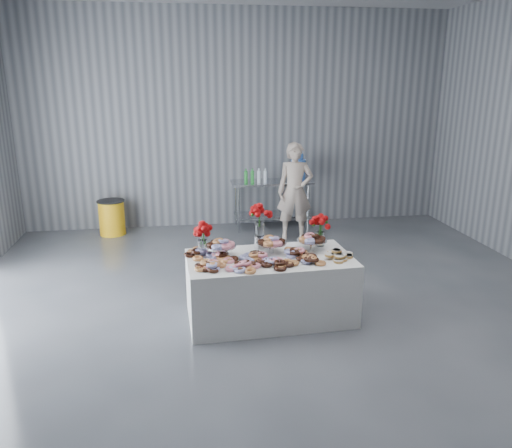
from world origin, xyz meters
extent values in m
plane|color=#3C3F44|center=(0.00, 0.00, 0.00)|extent=(9.00, 9.00, 0.00)
cube|color=slate|center=(0.00, 4.50, 2.00)|extent=(8.00, 0.04, 4.00)
cube|color=silver|center=(-0.13, 0.40, 0.38)|extent=(1.94, 1.07, 0.75)
cube|color=silver|center=(0.58, 4.10, 0.88)|extent=(1.50, 0.60, 0.04)
cube|color=silver|center=(0.58, 4.10, 0.25)|extent=(1.40, 0.55, 0.03)
cylinder|color=silver|center=(-0.07, 3.85, 0.43)|extent=(0.04, 0.04, 0.86)
cylinder|color=silver|center=(1.23, 3.85, 0.43)|extent=(0.04, 0.04, 0.86)
cylinder|color=silver|center=(-0.07, 4.35, 0.43)|extent=(0.04, 0.04, 0.86)
cylinder|color=silver|center=(1.23, 4.35, 0.43)|extent=(0.04, 0.04, 0.86)
cylinder|color=silver|center=(-0.68, 0.53, 0.81)|extent=(0.06, 0.06, 0.12)
cylinder|color=silver|center=(-0.68, 0.53, 0.88)|extent=(0.36, 0.36, 0.01)
cylinder|color=silver|center=(-0.08, 0.55, 0.81)|extent=(0.06, 0.06, 0.12)
cylinder|color=silver|center=(-0.08, 0.55, 0.88)|extent=(0.36, 0.36, 0.01)
cylinder|color=silver|center=(0.42, 0.57, 0.81)|extent=(0.06, 0.06, 0.12)
cylinder|color=silver|center=(0.42, 0.57, 0.88)|extent=(0.36, 0.36, 0.01)
cylinder|color=white|center=(-0.89, 0.62, 0.84)|extent=(0.11, 0.11, 0.18)
cylinder|color=#1E5919|center=(-0.89, 0.62, 0.97)|extent=(0.04, 0.04, 0.18)
cylinder|color=white|center=(0.56, 0.73, 0.84)|extent=(0.11, 0.11, 0.18)
cylinder|color=#1E5919|center=(0.56, 0.73, 0.97)|extent=(0.04, 0.04, 0.18)
cylinder|color=silver|center=(-0.19, 0.75, 0.82)|extent=(0.14, 0.14, 0.15)
cylinder|color=white|center=(-0.19, 0.75, 0.99)|extent=(0.11, 0.11, 0.18)
cylinder|color=#1E5919|center=(-0.19, 0.75, 1.12)|extent=(0.04, 0.04, 0.18)
cylinder|color=#4580EB|center=(1.08, 4.10, 1.10)|extent=(0.28, 0.28, 0.40)
sphere|color=#4580EB|center=(1.08, 4.10, 1.36)|extent=(0.20, 0.20, 0.20)
imported|color=#CC8C93|center=(0.86, 3.38, 0.85)|extent=(0.68, 0.50, 1.70)
cylinder|color=yellow|center=(-2.37, 4.10, 0.31)|extent=(0.46, 0.46, 0.62)
cylinder|color=black|center=(-2.37, 4.10, 0.63)|extent=(0.49, 0.49, 0.02)
camera|label=1|loc=(-1.12, -4.93, 2.72)|focal=35.00mm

